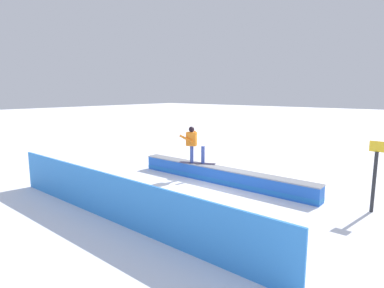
% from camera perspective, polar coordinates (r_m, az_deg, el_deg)
% --- Properties ---
extents(ground_plane, '(120.00, 120.00, 0.00)m').
position_cam_1_polar(ground_plane, '(12.11, 5.12, -6.97)').
color(ground_plane, white).
extents(grind_box, '(7.46, 0.55, 0.59)m').
position_cam_1_polar(grind_box, '(12.04, 5.14, -5.73)').
color(grind_box, blue).
rests_on(grind_box, ground_plane).
extents(snowboarder, '(1.43, 0.89, 1.46)m').
position_cam_1_polar(snowboarder, '(12.51, 0.22, 0.14)').
color(snowboarder, '#211C2F').
rests_on(snowboarder, grind_box).
extents(safety_fence, '(9.96, 0.10, 1.28)m').
position_cam_1_polar(safety_fence, '(8.60, -13.61, -9.62)').
color(safety_fence, '#3385E2').
rests_on(safety_fence, ground_plane).
extents(trail_marker, '(0.40, 0.10, 2.05)m').
position_cam_1_polar(trail_marker, '(10.34, 29.95, -4.79)').
color(trail_marker, '#262628').
rests_on(trail_marker, ground_plane).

